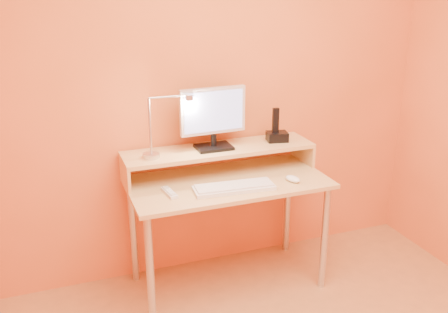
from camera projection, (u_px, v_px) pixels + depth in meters
name	position (u px, v px, depth m)	size (l,w,h in m)	color
wall_back	(210.00, 84.00, 3.11)	(3.00, 0.04, 2.50)	orange
desk_leg_fl	(150.00, 272.00, 2.72)	(0.04, 0.04, 0.69)	silver
desk_leg_fr	(324.00, 238.00, 3.09)	(0.04, 0.04, 0.69)	silver
desk_leg_bl	(133.00, 232.00, 3.17)	(0.04, 0.04, 0.69)	silver
desk_leg_br	(287.00, 206.00, 3.53)	(0.04, 0.04, 0.69)	silver
desk_lower	(228.00, 182.00, 3.01)	(1.20, 0.60, 0.03)	tan
shelf_riser_left	(125.00, 174.00, 2.92)	(0.02, 0.30, 0.14)	tan
shelf_riser_right	(303.00, 151.00, 3.31)	(0.02, 0.30, 0.14)	tan
desk_shelf	(219.00, 150.00, 3.08)	(1.20, 0.30, 0.03)	tan
monitor_foot	(214.00, 147.00, 3.07)	(0.22, 0.16, 0.02)	black
monitor_neck	(214.00, 140.00, 3.05)	(0.04, 0.04, 0.07)	black
monitor_panel	(213.00, 111.00, 3.00)	(0.41, 0.04, 0.28)	silver
monitor_back	(212.00, 110.00, 3.02)	(0.37, 0.01, 0.24)	black
monitor_screen	(214.00, 111.00, 2.98)	(0.38, 0.00, 0.24)	#8D9AD9
lamp_base	(151.00, 156.00, 2.91)	(0.10, 0.10, 0.03)	silver
lamp_post	(150.00, 126.00, 2.85)	(0.01, 0.01, 0.33)	silver
lamp_arm	(169.00, 97.00, 2.83)	(0.01, 0.01, 0.24)	silver
lamp_head	(189.00, 98.00, 2.88)	(0.04, 0.04, 0.03)	silver
lamp_bulb	(189.00, 100.00, 2.88)	(0.03, 0.03, 0.00)	#FFEAC6
phone_dock	(277.00, 137.00, 3.20)	(0.13, 0.10, 0.06)	black
phone_handset	(276.00, 120.00, 3.16)	(0.04, 0.03, 0.16)	black
phone_led	(287.00, 138.00, 3.17)	(0.01, 0.00, 0.04)	#172BFF
keyboard	(234.00, 188.00, 2.86)	(0.47, 0.15, 0.02)	white
mouse	(293.00, 179.00, 2.98)	(0.06, 0.11, 0.04)	white
remote_control	(169.00, 193.00, 2.80)	(0.04, 0.16, 0.02)	white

